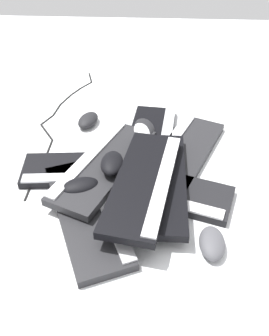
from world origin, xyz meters
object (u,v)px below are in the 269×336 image
(keyboard_1, at_px, (93,170))
(keyboard_0, at_px, (150,141))
(keyboard_3, at_px, (157,188))
(keyboard_6, at_px, (104,164))
(mouse_1, at_px, (212,243))
(mouse_4, at_px, (143,130))
(keyboard_2, at_px, (87,212))
(keyboard_7, at_px, (144,182))
(keyboard_5, at_px, (159,180))
(mouse_3, at_px, (145,128))
(mouse_5, at_px, (88,120))
(keyboard_4, at_px, (183,154))
(mouse_2, at_px, (112,164))
(mouse_0, at_px, (80,186))

(keyboard_1, bearing_deg, keyboard_0, -47.36)
(keyboard_3, distance_m, keyboard_6, 0.18)
(mouse_1, relative_size, mouse_4, 1.00)
(keyboard_2, bearing_deg, keyboard_7, -65.91)
(keyboard_7, bearing_deg, keyboard_5, -43.94)
(mouse_3, distance_m, mouse_5, 0.23)
(keyboard_2, height_order, keyboard_3, same)
(keyboard_2, relative_size, mouse_3, 4.21)
(keyboard_7, bearing_deg, keyboard_3, -41.97)
(keyboard_7, height_order, mouse_4, keyboard_7)
(mouse_4, bearing_deg, mouse_1, 21.17)
(keyboard_4, relative_size, mouse_2, 4.21)
(keyboard_5, bearing_deg, keyboard_2, 119.74)
(keyboard_1, bearing_deg, mouse_4, -40.16)
(mouse_0, bearing_deg, keyboard_5, 169.58)
(keyboard_7, relative_size, mouse_1, 4.17)
(keyboard_1, relative_size, keyboard_7, 0.98)
(keyboard_5, height_order, mouse_2, mouse_2)
(mouse_4, bearing_deg, mouse_0, -30.70)
(mouse_2, bearing_deg, keyboard_1, 53.28)
(keyboard_0, relative_size, mouse_4, 4.12)
(keyboard_3, xyz_separation_m, mouse_2, (0.03, 0.13, 0.07))
(keyboard_7, height_order, mouse_1, keyboard_7)
(mouse_3, bearing_deg, mouse_4, -32.46)
(keyboard_1, bearing_deg, keyboard_2, -176.62)
(keyboard_0, bearing_deg, keyboard_3, -174.41)
(keyboard_0, bearing_deg, mouse_2, 152.87)
(keyboard_0, xyz_separation_m, keyboard_3, (-0.24, -0.02, 0.00))
(keyboard_5, distance_m, keyboard_6, 0.18)
(keyboard_0, relative_size, mouse_2, 4.12)
(keyboard_1, bearing_deg, mouse_3, -38.76)
(keyboard_6, relative_size, mouse_4, 4.22)
(keyboard_5, xyz_separation_m, mouse_5, (0.36, 0.26, -0.02))
(keyboard_7, distance_m, mouse_5, 0.46)
(keyboard_2, xyz_separation_m, keyboard_3, (0.11, -0.19, 0.00))
(keyboard_6, relative_size, mouse_1, 4.22)
(mouse_2, xyz_separation_m, mouse_4, (0.23, -0.08, -0.03))
(keyboard_7, bearing_deg, keyboard_2, 114.09)
(mouse_5, bearing_deg, keyboard_6, -147.39)
(keyboard_7, xyz_separation_m, mouse_3, (0.31, 0.01, -0.02))
(keyboard_3, distance_m, mouse_1, 0.25)
(mouse_2, relative_size, mouse_4, 1.00)
(mouse_3, bearing_deg, keyboard_4, 38.41)
(mouse_3, xyz_separation_m, mouse_5, (0.09, 0.21, -0.03))
(mouse_0, bearing_deg, mouse_2, -162.70)
(keyboard_0, xyz_separation_m, mouse_4, (0.02, 0.03, 0.04))
(mouse_0, xyz_separation_m, mouse_1, (-0.16, -0.36, -0.03))
(mouse_1, xyz_separation_m, mouse_5, (0.56, 0.40, 0.00))
(mouse_3, relative_size, mouse_4, 1.00)
(keyboard_2, relative_size, mouse_4, 4.21)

